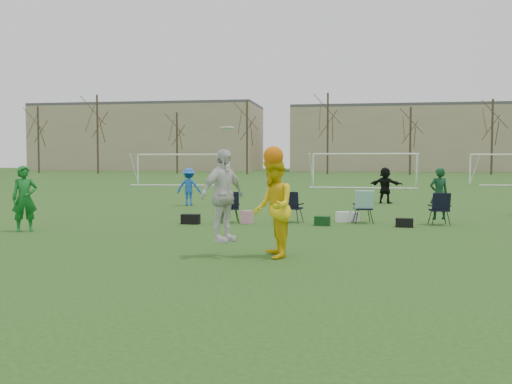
% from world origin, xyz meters
% --- Properties ---
extents(ground, '(260.00, 260.00, 0.00)m').
position_xyz_m(ground, '(0.00, 0.00, 0.00)').
color(ground, '#244917').
rests_on(ground, ground).
extents(fielder_green_near, '(0.78, 0.73, 1.79)m').
position_xyz_m(fielder_green_near, '(-5.80, 4.69, 0.90)').
color(fielder_green_near, '#126520').
rests_on(fielder_green_near, ground).
extents(fielder_blue, '(1.09, 0.71, 1.60)m').
position_xyz_m(fielder_blue, '(-3.85, 14.02, 0.80)').
color(fielder_blue, blue).
rests_on(fielder_blue, ground).
extents(fielder_black, '(1.57, 1.08, 1.63)m').
position_xyz_m(fielder_black, '(4.53, 16.71, 0.81)').
color(fielder_black, black).
rests_on(fielder_black, ground).
extents(center_contest, '(1.99, 1.23, 2.60)m').
position_xyz_m(center_contest, '(1.03, 1.59, 1.11)').
color(center_contest, white).
rests_on(center_contest, ground).
extents(sideline_setup, '(8.04, 1.83, 1.71)m').
position_xyz_m(sideline_setup, '(2.80, 8.06, 0.52)').
color(sideline_setup, '#103B1F').
rests_on(sideline_setup, ground).
extents(goal_left, '(7.39, 0.76, 2.46)m').
position_xyz_m(goal_left, '(-10.00, 34.00, 1.92)').
color(goal_left, white).
rests_on(goal_left, ground).
extents(goal_mid, '(7.40, 0.63, 2.46)m').
position_xyz_m(goal_mid, '(4.00, 32.00, 1.92)').
color(goal_mid, white).
rests_on(goal_mid, ground).
extents(tree_line, '(110.28, 3.28, 11.40)m').
position_xyz_m(tree_line, '(0.24, 69.85, 5.09)').
color(tree_line, '#382B21').
rests_on(tree_line, ground).
extents(building_row, '(126.00, 16.00, 13.00)m').
position_xyz_m(building_row, '(6.73, 96.00, 5.99)').
color(building_row, tan).
rests_on(building_row, ground).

